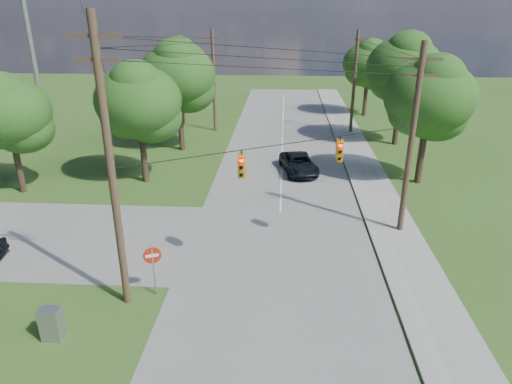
# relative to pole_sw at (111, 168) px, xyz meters

# --- Properties ---
(ground) EXTENTS (140.00, 140.00, 0.00)m
(ground) POSITION_rel_pole_sw_xyz_m (4.60, -0.40, -6.23)
(ground) COLOR #32531B
(ground) RESTS_ON ground
(main_road) EXTENTS (10.00, 100.00, 0.03)m
(main_road) POSITION_rel_pole_sw_xyz_m (6.60, 4.60, -6.21)
(main_road) COLOR gray
(main_road) RESTS_ON ground
(sidewalk_east) EXTENTS (2.60, 100.00, 0.12)m
(sidewalk_east) POSITION_rel_pole_sw_xyz_m (13.30, 4.60, -6.17)
(sidewalk_east) COLOR #A9A79E
(sidewalk_east) RESTS_ON ground
(pole_sw) EXTENTS (2.00, 0.32, 12.00)m
(pole_sw) POSITION_rel_pole_sw_xyz_m (0.00, 0.00, 0.00)
(pole_sw) COLOR #4D3A27
(pole_sw) RESTS_ON ground
(pole_ne) EXTENTS (2.00, 0.32, 10.50)m
(pole_ne) POSITION_rel_pole_sw_xyz_m (13.50, 7.60, -0.76)
(pole_ne) COLOR #4D3A27
(pole_ne) RESTS_ON ground
(pole_north_e) EXTENTS (2.00, 0.32, 10.00)m
(pole_north_e) POSITION_rel_pole_sw_xyz_m (13.50, 29.60, -1.10)
(pole_north_e) COLOR #4D3A27
(pole_north_e) RESTS_ON ground
(pole_north_w) EXTENTS (2.00, 0.32, 10.00)m
(pole_north_w) POSITION_rel_pole_sw_xyz_m (-0.40, 29.60, -1.10)
(pole_north_w) COLOR #4D3A27
(pole_north_w) RESTS_ON ground
(power_lines) EXTENTS (13.93, 29.62, 4.93)m
(power_lines) POSITION_rel_pole_sw_xyz_m (6.10, 11.14, 2.93)
(power_lines) COLOR black
(power_lines) RESTS_ON ground
(traffic_signals) EXTENTS (4.91, 3.27, 1.05)m
(traffic_signals) POSITION_rel_pole_sw_xyz_m (7.15, 4.03, -0.73)
(traffic_signals) COLOR orange
(traffic_signals) RESTS_ON ground
(tree_w_near) EXTENTS (6.00, 6.00, 8.40)m
(tree_w_near) POSITION_rel_pole_sw_xyz_m (-3.40, 14.60, -0.30)
(tree_w_near) COLOR #463223
(tree_w_near) RESTS_ON ground
(tree_w_mid) EXTENTS (6.40, 6.40, 9.22)m
(tree_w_mid) POSITION_rel_pole_sw_xyz_m (-2.40, 22.60, 0.35)
(tree_w_mid) COLOR #463223
(tree_w_mid) RESTS_ON ground
(tree_w_far) EXTENTS (6.00, 6.00, 8.73)m
(tree_w_far) POSITION_rel_pole_sw_xyz_m (-4.40, 32.60, 0.02)
(tree_w_far) COLOR #463223
(tree_w_far) RESTS_ON ground
(tree_e_near) EXTENTS (6.20, 6.20, 8.81)m
(tree_e_near) POSITION_rel_pole_sw_xyz_m (16.60, 15.60, 0.02)
(tree_e_near) COLOR #463223
(tree_e_near) RESTS_ON ground
(tree_e_mid) EXTENTS (6.60, 6.60, 9.64)m
(tree_e_mid) POSITION_rel_pole_sw_xyz_m (17.10, 25.60, 0.68)
(tree_e_mid) COLOR #463223
(tree_e_mid) RESTS_ON ground
(tree_e_far) EXTENTS (5.80, 5.80, 8.32)m
(tree_e_far) POSITION_rel_pole_sw_xyz_m (16.10, 37.60, -0.31)
(tree_e_far) COLOR #463223
(tree_e_far) RESTS_ON ground
(tree_cross_n) EXTENTS (5.60, 5.60, 7.91)m
(tree_cross_n) POSITION_rel_pole_sw_xyz_m (-11.40, 12.10, -0.63)
(tree_cross_n) COLOR #463223
(tree_cross_n) RESTS_ON ground
(car_main_north) EXTENTS (3.30, 5.39, 1.40)m
(car_main_north) POSITION_rel_pole_sw_xyz_m (7.92, 17.21, -5.50)
(car_main_north) COLOR black
(car_main_north) RESTS_ON main_road
(control_cabinet) EXTENTS (0.77, 0.56, 1.39)m
(control_cabinet) POSITION_rel_pole_sw_xyz_m (-2.09, -2.57, -5.53)
(control_cabinet) COLOR gray
(control_cabinet) RESTS_ON ground
(do_not_enter_sign) EXTENTS (0.76, 0.32, 2.40)m
(do_not_enter_sign) POSITION_rel_pole_sw_xyz_m (1.10, 0.60, -4.48)
(do_not_enter_sign) COLOR gray
(do_not_enter_sign) RESTS_ON ground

